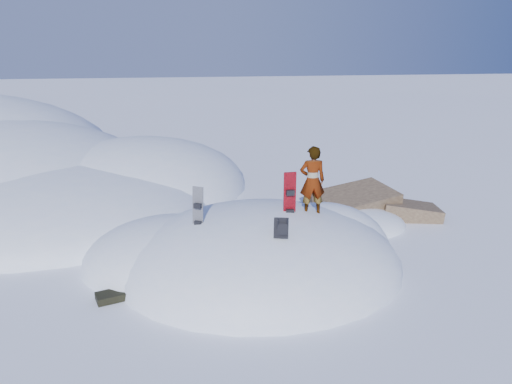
{
  "coord_description": "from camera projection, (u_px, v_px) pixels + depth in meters",
  "views": [
    {
      "loc": [
        -1.67,
        -11.11,
        5.49
      ],
      "look_at": [
        -0.07,
        0.3,
        1.87
      ],
      "focal_mm": 35.0,
      "sensor_mm": 36.0,
      "label": 1
    }
  ],
  "objects": [
    {
      "name": "ground",
      "position": [
        260.0,
        267.0,
        12.36
      ],
      "size": [
        120.0,
        120.0,
        0.0
      ],
      "primitive_type": "plane",
      "color": "white",
      "rests_on": "ground"
    },
    {
      "name": "snowboard_dark",
      "position": [
        198.0,
        216.0,
        11.5
      ],
      "size": [
        0.3,
        0.27,
        1.42
      ],
      "rotation": [
        0.0,
        0.0,
        -0.49
      ],
      "color": "black",
      "rests_on": "snow_mound"
    },
    {
      "name": "rock_outcrop",
      "position": [
        363.0,
        218.0,
        15.69
      ],
      "size": [
        4.68,
        4.41,
        1.68
      ],
      "color": "#7A6446",
      "rests_on": "ground"
    },
    {
      "name": "snowboard_red",
      "position": [
        290.0,
        204.0,
        11.88
      ],
      "size": [
        0.3,
        0.14,
        1.61
      ],
      "rotation": [
        0.0,
        0.0,
        0.03
      ],
      "color": "red",
      "rests_on": "snow_mound"
    },
    {
      "name": "snow_mound",
      "position": [
        252.0,
        264.0,
        12.57
      ],
      "size": [
        8.0,
        6.0,
        3.0
      ],
      "color": "white",
      "rests_on": "ground"
    },
    {
      "name": "person",
      "position": [
        312.0,
        181.0,
        11.93
      ],
      "size": [
        0.63,
        0.42,
        1.7
      ],
      "primitive_type": "imported",
      "rotation": [
        0.0,
        0.0,
        3.11
      ],
      "color": "slate",
      "rests_on": "snow_mound"
    },
    {
      "name": "backpack",
      "position": [
        281.0,
        228.0,
        10.72
      ],
      "size": [
        0.38,
        0.45,
        0.52
      ],
      "rotation": [
        0.0,
        0.0,
        -0.23
      ],
      "color": "black",
      "rests_on": "snow_mound"
    },
    {
      "name": "gear_pile",
      "position": [
        113.0,
        295.0,
        10.82
      ],
      "size": [
        0.81,
        0.63,
        0.21
      ],
      "rotation": [
        0.0,
        0.0,
        0.33
      ],
      "color": "black",
      "rests_on": "ground"
    }
  ]
}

